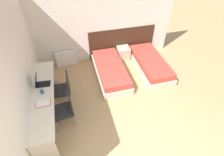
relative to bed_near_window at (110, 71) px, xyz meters
name	(u,v)px	position (x,y,z in m)	size (l,w,h in m)	color
wall_back	(98,23)	(-0.14, 1.07, 1.15)	(5.13, 0.05, 2.70)	silver
wall_left	(21,73)	(-2.23, -0.92, 1.15)	(0.05, 4.94, 2.70)	silver
headboard_panel	(122,42)	(0.69, 1.04, 0.34)	(2.38, 0.03, 1.08)	#382316
bed_near_window	(110,71)	(0.00, 0.00, 0.00)	(0.90, 2.01, 0.42)	beige
bed_near_door	(150,64)	(1.38, 0.00, 0.00)	(0.90, 2.01, 0.42)	beige
nightstand	(123,53)	(0.69, 0.80, 0.03)	(0.42, 0.41, 0.46)	beige
radiator	(66,58)	(-1.33, 0.95, 0.07)	(0.71, 0.12, 0.54)	silver
desk	(44,98)	(-1.94, -1.08, 0.42)	(0.53, 2.57, 0.77)	beige
chair_near_laptop	(63,88)	(-1.48, -0.72, 0.31)	(0.50, 0.50, 0.93)	#232328
chair_near_notebook	(65,108)	(-1.48, -1.42, 0.31)	(0.54, 0.54, 0.93)	#232328
laptop	(41,83)	(-1.96, -0.74, 0.64)	(0.36, 0.24, 0.35)	black
open_notebook	(43,103)	(-1.90, -1.38, 0.57)	(0.32, 0.20, 0.02)	#B21E1E
mug	(42,92)	(-1.93, -1.04, 0.61)	(0.08, 0.08, 0.09)	#2D5184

